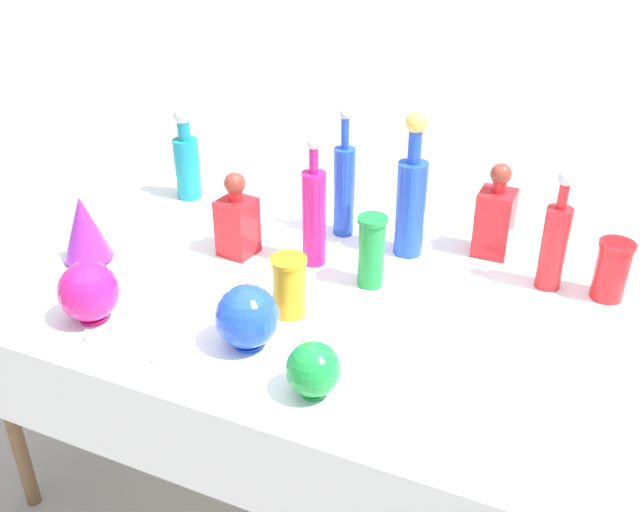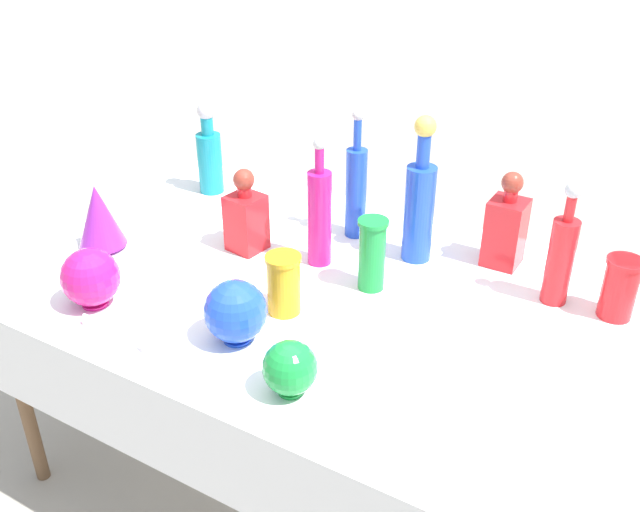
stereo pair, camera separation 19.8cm
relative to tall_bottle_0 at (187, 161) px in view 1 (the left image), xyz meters
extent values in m
plane|color=#A0998C|center=(0.67, -0.36, -0.90)|extent=(40.00, 40.00, 0.00)
cube|color=white|center=(0.67, -0.36, -0.15)|extent=(1.81, 1.15, 0.03)
cube|color=white|center=(0.67, -0.94, -0.27)|extent=(1.81, 0.01, 0.27)
cylinder|color=brown|center=(-0.13, -0.84, -0.53)|extent=(0.04, 0.04, 0.73)
cylinder|color=brown|center=(-0.13, 0.11, -0.53)|extent=(0.04, 0.04, 0.73)
cylinder|color=brown|center=(1.48, 0.11, -0.53)|extent=(0.04, 0.04, 0.73)
cylinder|color=teal|center=(0.00, 0.00, -0.03)|extent=(0.09, 0.09, 0.22)
cylinder|color=teal|center=(0.00, 0.00, 0.11)|extent=(0.04, 0.04, 0.07)
sphere|color=#B2B2B7|center=(0.00, 0.00, 0.16)|extent=(0.06, 0.06, 0.06)
cylinder|color=blue|center=(0.61, -0.03, 0.01)|extent=(0.07, 0.07, 0.29)
cylinder|color=blue|center=(0.61, -0.03, 0.20)|extent=(0.02, 0.02, 0.10)
sphere|color=#B2B2B7|center=(0.61, -0.03, 0.26)|extent=(0.03, 0.03, 0.03)
cylinder|color=red|center=(1.27, -0.10, -0.02)|extent=(0.07, 0.07, 0.25)
cylinder|color=red|center=(1.27, -0.10, 0.15)|extent=(0.03, 0.03, 0.08)
sphere|color=#B2B2B7|center=(1.27, -0.10, 0.20)|extent=(0.04, 0.04, 0.04)
cylinder|color=#C61972|center=(0.60, -0.25, 0.01)|extent=(0.07, 0.07, 0.29)
cylinder|color=#C61972|center=(0.60, -0.25, 0.19)|extent=(0.03, 0.03, 0.08)
sphere|color=#B2B2B7|center=(0.60, -0.25, 0.24)|extent=(0.04, 0.04, 0.04)
cylinder|color=blue|center=(0.84, -0.07, 0.01)|extent=(0.09, 0.09, 0.30)
cylinder|color=blue|center=(0.84, -0.07, 0.21)|extent=(0.04, 0.04, 0.10)
sphere|color=gold|center=(0.84, -0.07, 0.28)|extent=(0.06, 0.06, 0.06)
cube|color=red|center=(0.36, -0.29, -0.05)|extent=(0.11, 0.11, 0.18)
cylinder|color=red|center=(0.36, -0.29, 0.06)|extent=(0.04, 0.04, 0.03)
sphere|color=maroon|center=(0.36, -0.29, 0.10)|extent=(0.07, 0.07, 0.07)
cube|color=red|center=(1.08, 0.03, -0.04)|extent=(0.11, 0.11, 0.21)
cylinder|color=red|center=(1.08, 0.03, 0.09)|extent=(0.04, 0.04, 0.04)
sphere|color=maroon|center=(1.08, 0.03, 0.13)|extent=(0.06, 0.06, 0.06)
cylinder|color=red|center=(1.43, -0.09, -0.05)|extent=(0.09, 0.09, 0.17)
cylinder|color=red|center=(1.43, -0.09, 0.03)|extent=(0.10, 0.10, 0.01)
cylinder|color=orange|center=(0.65, -0.52, -0.05)|extent=(0.09, 0.09, 0.17)
cylinder|color=orange|center=(0.65, -0.52, 0.03)|extent=(0.10, 0.10, 0.01)
cylinder|color=#198C38|center=(0.80, -0.29, -0.03)|extent=(0.07, 0.07, 0.21)
cylinder|color=#198C38|center=(0.80, -0.29, 0.07)|extent=(0.09, 0.09, 0.01)
cylinder|color=purple|center=(-0.03, -0.51, -0.13)|extent=(0.08, 0.08, 0.01)
cone|color=purple|center=(-0.03, -0.51, -0.03)|extent=(0.15, 0.15, 0.20)
cylinder|color=#C61972|center=(0.19, -0.76, -0.13)|extent=(0.07, 0.07, 0.01)
sphere|color=#C61972|center=(0.19, -0.76, -0.05)|extent=(0.16, 0.16, 0.16)
cylinder|color=blue|center=(0.62, -0.69, -0.13)|extent=(0.07, 0.07, 0.01)
sphere|color=blue|center=(0.62, -0.69, -0.05)|extent=(0.16, 0.16, 0.16)
cylinder|color=#198C38|center=(0.85, -0.79, -0.13)|extent=(0.06, 0.06, 0.01)
sphere|color=#198C38|center=(0.85, -0.79, -0.07)|extent=(0.13, 0.13, 0.13)
cube|color=white|center=(0.26, -0.84, -0.12)|extent=(0.05, 0.02, 0.03)
cube|color=white|center=(0.48, -0.85, -0.12)|extent=(0.05, 0.03, 0.05)
cube|color=tan|center=(0.89, 0.66, -0.73)|extent=(0.45, 0.43, 0.34)
cube|color=tan|center=(0.89, 0.78, -0.52)|extent=(0.41, 0.07, 0.09)
camera|label=1|loc=(1.38, -1.94, 0.95)|focal=40.00mm
camera|label=2|loc=(1.55, -1.85, 0.95)|focal=40.00mm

